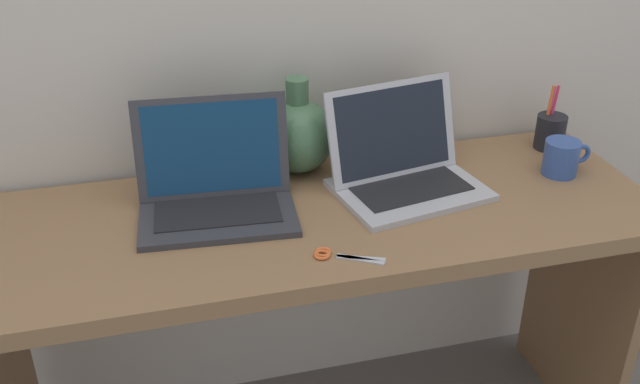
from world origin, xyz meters
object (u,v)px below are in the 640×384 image
laptop_left (215,182)px  scissors (336,255)px  green_vase (298,135)px  laptop_right (402,162)px  coffee_mug (562,158)px  pen_cup (550,131)px

laptop_left → scissors: size_ratio=2.57×
green_vase → scissors: 0.41m
green_vase → laptop_right: bearing=-33.2°
laptop_left → green_vase: laptop_left is taller
green_vase → coffee_mug: (0.62, -0.18, -0.05)m
laptop_right → green_vase: bearing=146.8°
laptop_left → laptop_right: (0.44, -0.00, -0.00)m
coffee_mug → pen_cup: size_ratio=0.73×
laptop_right → coffee_mug: laptop_right is taller
laptop_right → pen_cup: size_ratio=2.22×
scissors → green_vase: bearing=87.9°
laptop_right → scissors: 0.35m
green_vase → pen_cup: size_ratio=1.42×
green_vase → pen_cup: (0.68, -0.04, -0.05)m
pen_cup → scissors: 0.78m
laptop_left → green_vase: (0.22, 0.14, 0.03)m
laptop_left → pen_cup: laptop_left is taller
laptop_right → scissors: laptop_right is taller
laptop_left → scissors: bearing=-51.5°
coffee_mug → pen_cup: bearing=70.5°
green_vase → coffee_mug: 0.65m
pen_cup → scissors: bearing=-152.3°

